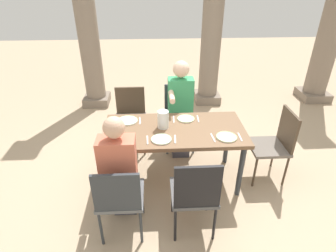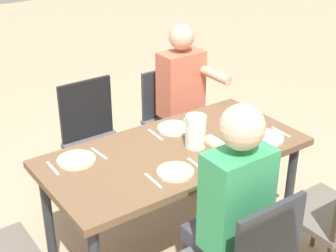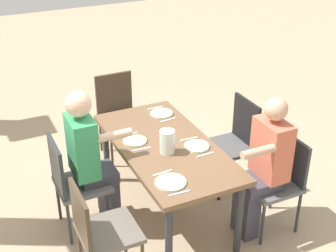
{
  "view_description": "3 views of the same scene",
  "coord_description": "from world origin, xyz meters",
  "px_view_note": "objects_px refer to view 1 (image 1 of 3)",
  "views": [
    {
      "loc": [
        -0.22,
        -2.76,
        2.37
      ],
      "look_at": [
        -0.08,
        -0.07,
        0.82
      ],
      "focal_mm": 29.69,
      "sensor_mm": 36.0,
      "label": 1
    },
    {
      "loc": [
        1.57,
        2.16,
        2.22
      ],
      "look_at": [
        0.01,
        -0.06,
        0.88
      ],
      "focal_mm": 53.03,
      "sensor_mm": 36.0,
      "label": 2
    },
    {
      "loc": [
        -3.26,
        1.53,
        2.84
      ],
      "look_at": [
        0.15,
        -0.09,
        0.83
      ],
      "focal_mm": 50.64,
      "sensor_mm": 36.0,
      "label": 3
    }
  ],
  "objects_px": {
    "diner_woman_green": "(181,106)",
    "stone_column_far": "(331,31)",
    "dining_table": "(174,134)",
    "chair_mid_north": "(179,113)",
    "stone_column_near": "(87,29)",
    "water_pitcher": "(163,120)",
    "chair_west_north": "(131,114)",
    "stone_column_centre": "(212,26)",
    "diner_man_white": "(119,170)",
    "chair_west_south": "(120,197)",
    "chair_head_east": "(276,141)",
    "plate_2": "(186,119)",
    "plate_3": "(227,137)",
    "plate_1": "(161,139)",
    "chair_mid_south": "(195,192)",
    "plate_0": "(128,120)"
  },
  "relations": [
    {
      "from": "dining_table",
      "to": "plate_3",
      "type": "height_order",
      "value": "plate_3"
    },
    {
      "from": "chair_west_south",
      "to": "plate_1",
      "type": "height_order",
      "value": "chair_west_south"
    },
    {
      "from": "chair_mid_north",
      "to": "diner_man_white",
      "type": "xyz_separation_m",
      "value": [
        -0.71,
        -1.47,
        0.16
      ]
    },
    {
      "from": "chair_west_north",
      "to": "chair_west_south",
      "type": "bearing_deg",
      "value": -90.0
    },
    {
      "from": "stone_column_centre",
      "to": "water_pitcher",
      "type": "bearing_deg",
      "value": -112.75
    },
    {
      "from": "stone_column_near",
      "to": "plate_3",
      "type": "xyz_separation_m",
      "value": [
        1.92,
        -2.57,
        -0.67
      ]
    },
    {
      "from": "diner_man_white",
      "to": "diner_woman_green",
      "type": "bearing_deg",
      "value": 61.26
    },
    {
      "from": "stone_column_centre",
      "to": "plate_3",
      "type": "bearing_deg",
      "value": -96.27
    },
    {
      "from": "stone_column_near",
      "to": "plate_3",
      "type": "height_order",
      "value": "stone_column_near"
    },
    {
      "from": "chair_mid_south",
      "to": "stone_column_near",
      "type": "relative_size",
      "value": 0.32
    },
    {
      "from": "diner_man_white",
      "to": "plate_3",
      "type": "height_order",
      "value": "diner_man_white"
    },
    {
      "from": "chair_head_east",
      "to": "stone_column_near",
      "type": "distance_m",
      "value": 3.62
    },
    {
      "from": "dining_table",
      "to": "stone_column_centre",
      "type": "relative_size",
      "value": 0.55
    },
    {
      "from": "diner_man_white",
      "to": "chair_west_south",
      "type": "bearing_deg",
      "value": -89.01
    },
    {
      "from": "diner_man_white",
      "to": "water_pitcher",
      "type": "bearing_deg",
      "value": 56.96
    },
    {
      "from": "stone_column_centre",
      "to": "plate_2",
      "type": "bearing_deg",
      "value": -107.78
    },
    {
      "from": "plate_0",
      "to": "chair_mid_north",
      "type": "bearing_deg",
      "value": 41.3
    },
    {
      "from": "stone_column_near",
      "to": "plate_1",
      "type": "height_order",
      "value": "stone_column_near"
    },
    {
      "from": "stone_column_near",
      "to": "stone_column_centre",
      "type": "distance_m",
      "value": 2.2
    },
    {
      "from": "chair_mid_north",
      "to": "stone_column_centre",
      "type": "distance_m",
      "value": 1.93
    },
    {
      "from": "dining_table",
      "to": "plate_3",
      "type": "xyz_separation_m",
      "value": [
        0.56,
        -0.22,
        0.09
      ]
    },
    {
      "from": "diner_man_white",
      "to": "stone_column_near",
      "type": "relative_size",
      "value": 0.44
    },
    {
      "from": "chair_west_south",
      "to": "plate_0",
      "type": "height_order",
      "value": "chair_west_south"
    },
    {
      "from": "chair_head_east",
      "to": "plate_1",
      "type": "xyz_separation_m",
      "value": [
        -1.4,
        -0.23,
        0.23
      ]
    },
    {
      "from": "plate_0",
      "to": "plate_2",
      "type": "xyz_separation_m",
      "value": [
        0.71,
        0.01,
        0.0
      ]
    },
    {
      "from": "chair_mid_south",
      "to": "stone_column_far",
      "type": "xyz_separation_m",
      "value": [
        2.9,
        3.18,
        0.82
      ]
    },
    {
      "from": "chair_mid_south",
      "to": "chair_head_east",
      "type": "relative_size",
      "value": 1.0
    },
    {
      "from": "diner_woman_green",
      "to": "stone_column_far",
      "type": "bearing_deg",
      "value": 30.42
    },
    {
      "from": "stone_column_near",
      "to": "plate_0",
      "type": "bearing_deg",
      "value": -69.38
    },
    {
      "from": "dining_table",
      "to": "chair_west_south",
      "type": "bearing_deg",
      "value": -124.87
    },
    {
      "from": "plate_2",
      "to": "plate_3",
      "type": "height_order",
      "value": "same"
    },
    {
      "from": "stone_column_far",
      "to": "water_pitcher",
      "type": "bearing_deg",
      "value": -143.9
    },
    {
      "from": "chair_mid_north",
      "to": "stone_column_centre",
      "type": "relative_size",
      "value": 0.31
    },
    {
      "from": "plate_3",
      "to": "diner_woman_green",
      "type": "bearing_deg",
      "value": 116.21
    },
    {
      "from": "chair_mid_south",
      "to": "stone_column_near",
      "type": "xyz_separation_m",
      "value": [
        -1.49,
        3.18,
        0.9
      ]
    },
    {
      "from": "dining_table",
      "to": "chair_mid_north",
      "type": "xyz_separation_m",
      "value": [
        0.14,
        0.82,
        -0.14
      ]
    },
    {
      "from": "chair_west_north",
      "to": "plate_3",
      "type": "bearing_deg",
      "value": -42.54
    },
    {
      "from": "chair_west_south",
      "to": "chair_head_east",
      "type": "height_order",
      "value": "chair_head_east"
    },
    {
      "from": "diner_woman_green",
      "to": "plate_3",
      "type": "relative_size",
      "value": 5.74
    },
    {
      "from": "stone_column_near",
      "to": "plate_1",
      "type": "xyz_separation_m",
      "value": [
        1.2,
        -2.58,
        -0.67
      ]
    },
    {
      "from": "chair_mid_north",
      "to": "diner_woman_green",
      "type": "xyz_separation_m",
      "value": [
        -0.0,
        -0.18,
        0.19
      ]
    },
    {
      "from": "stone_column_near",
      "to": "chair_mid_south",
      "type": "bearing_deg",
      "value": -64.82
    },
    {
      "from": "plate_1",
      "to": "water_pitcher",
      "type": "xyz_separation_m",
      "value": [
        0.03,
        0.27,
        0.08
      ]
    },
    {
      "from": "stone_column_near",
      "to": "water_pitcher",
      "type": "height_order",
      "value": "stone_column_near"
    },
    {
      "from": "chair_west_south",
      "to": "diner_woman_green",
      "type": "height_order",
      "value": "diner_woman_green"
    },
    {
      "from": "dining_table",
      "to": "chair_mid_north",
      "type": "bearing_deg",
      "value": 80.59
    },
    {
      "from": "stone_column_centre",
      "to": "diner_man_white",
      "type": "bearing_deg",
      "value": -115.28
    },
    {
      "from": "chair_head_east",
      "to": "plate_2",
      "type": "height_order",
      "value": "chair_head_east"
    },
    {
      "from": "chair_west_south",
      "to": "water_pitcher",
      "type": "bearing_deg",
      "value": 62.79
    },
    {
      "from": "dining_table",
      "to": "chair_west_north",
      "type": "bearing_deg",
      "value": 124.87
    }
  ]
}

